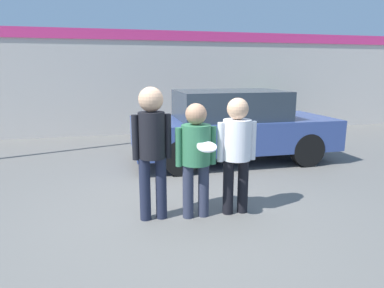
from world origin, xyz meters
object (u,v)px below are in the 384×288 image
(shrub, at_px, (273,117))
(parked_car_near, at_px, (232,126))
(person_left, at_px, (152,141))
(person_middle_with_frisbee, at_px, (196,151))
(person_right, at_px, (237,146))

(shrub, bearing_deg, parked_car_near, -129.42)
(person_left, height_order, shrub, person_left)
(parked_car_near, xyz_separation_m, shrub, (2.62, 3.19, -0.30))
(person_middle_with_frisbee, height_order, parked_car_near, person_middle_with_frisbee)
(shrub, bearing_deg, person_right, -120.88)
(person_middle_with_frisbee, bearing_deg, shrub, 55.21)
(person_middle_with_frisbee, height_order, person_right, person_right)
(parked_car_near, bearing_deg, person_right, -108.85)
(person_left, bearing_deg, shrub, 51.28)
(person_left, xyz_separation_m, parked_car_near, (2.11, 2.71, -0.29))
(person_right, bearing_deg, person_middle_with_frisbee, -179.77)
(person_left, height_order, person_right, person_left)
(shrub, bearing_deg, person_left, -128.72)
(shrub, bearing_deg, person_middle_with_frisbee, -124.79)
(person_right, bearing_deg, parked_car_near, 71.15)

